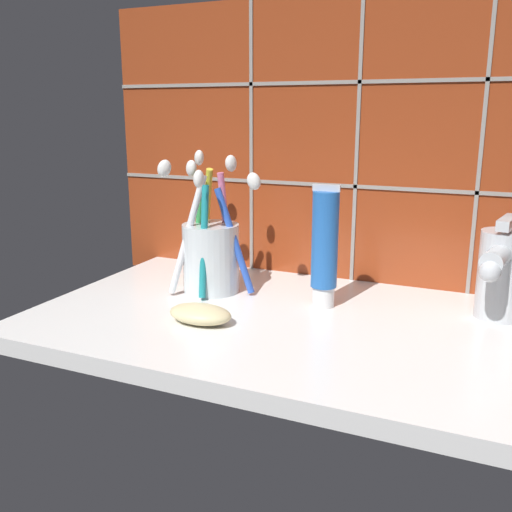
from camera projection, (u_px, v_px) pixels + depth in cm
name	position (u px, v px, depth cm)	size (l,w,h in cm)	color
sink_counter	(299.00, 326.00, 66.82)	(62.89, 36.88, 2.00)	white
tile_wall_backsplash	(347.00, 150.00, 78.61)	(72.89, 1.72, 40.65)	#933819
toothbrush_cup	(211.00, 251.00, 75.63)	(13.08, 12.22, 18.54)	silver
toothpaste_tube	(325.00, 247.00, 68.96)	(3.37, 3.21, 15.13)	white
sink_faucet	(501.00, 272.00, 65.06)	(5.48, 11.11, 11.94)	silver
soap_bar	(200.00, 314.00, 64.95)	(7.59, 4.67, 2.15)	beige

